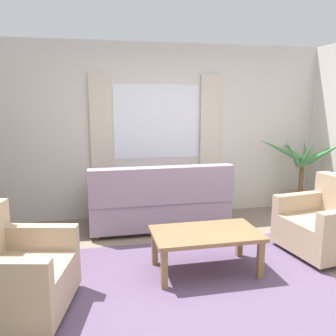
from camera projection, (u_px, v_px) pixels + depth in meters
name	position (u px, v px, depth m)	size (l,w,h in m)	color
ground_plane	(198.00, 282.00, 3.50)	(6.24, 6.24, 0.00)	gray
wall_back	(156.00, 131.00, 5.43)	(5.32, 0.12, 2.60)	silver
window_with_curtains	(157.00, 122.00, 5.32)	(1.98, 0.07, 1.40)	white
area_rug	(198.00, 282.00, 3.50)	(2.74, 2.08, 0.01)	#604C6B
couch	(159.00, 203.00, 4.93)	(1.90, 0.82, 0.92)	#998499
armchair_left	(12.00, 273.00, 2.95)	(0.98, 1.00, 0.88)	tan
armchair_right	(327.00, 224.00, 4.13)	(0.93, 0.95, 0.88)	tan
coffee_table	(206.00, 237.00, 3.65)	(1.10, 0.64, 0.44)	olive
potted_plant	(301.00, 177.00, 5.54)	(1.17, 1.13, 1.25)	#9E6B4C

